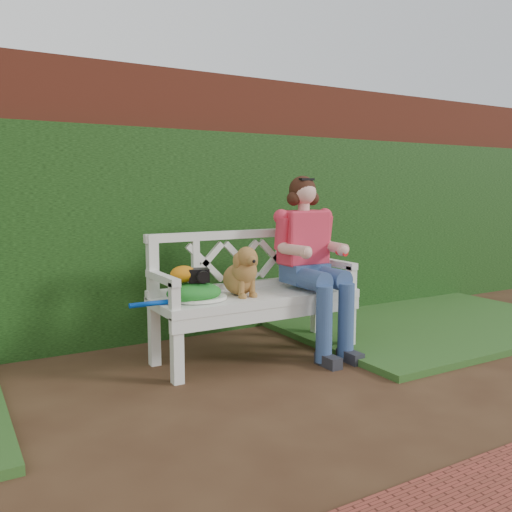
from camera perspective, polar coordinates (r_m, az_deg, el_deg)
ground at (r=3.09m, az=-1.81°, el=-16.32°), size 60.00×60.00×0.00m
brick_wall at (r=4.60m, az=-13.26°, el=5.30°), size 10.00×0.30×2.20m
ivy_hedge at (r=4.41m, az=-12.32°, el=2.00°), size 10.00×0.18×1.70m
grass_right at (r=5.20m, az=17.18°, el=-6.61°), size 2.60×2.00×0.05m
garden_bench at (r=3.97m, az=0.00°, el=-7.32°), size 1.65×0.81×0.48m
seated_woman at (r=4.11m, az=5.33°, el=-1.30°), size 0.72×0.84×1.26m
dog at (r=3.81m, az=-1.61°, el=-1.51°), size 0.34×0.39×0.36m
tennis_racket at (r=3.66m, az=-6.35°, el=-4.48°), size 0.74×0.38×0.03m
green_bag at (r=3.65m, az=-6.53°, el=-3.77°), size 0.44×0.38×0.13m
camera_item at (r=3.64m, az=-6.06°, el=-2.03°), size 0.16×0.14×0.09m
baseball_glove at (r=3.63m, az=-7.67°, el=-1.90°), size 0.21×0.17×0.11m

